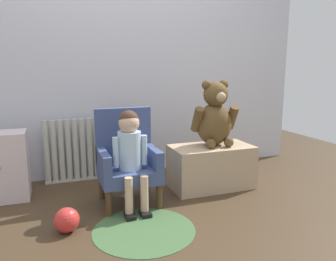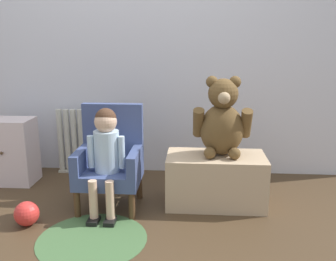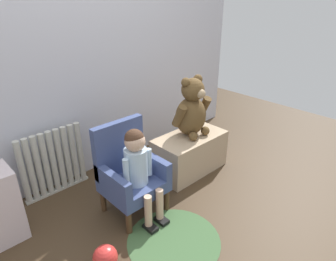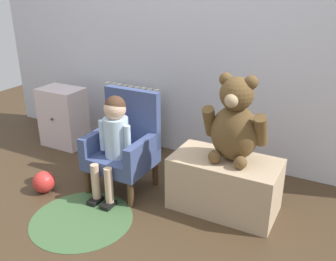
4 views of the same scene
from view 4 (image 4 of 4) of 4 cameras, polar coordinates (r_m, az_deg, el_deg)
ground_plane at (r=2.53m, az=-9.86°, el=-12.79°), size 6.00×6.00×0.00m
back_wall at (r=3.06m, az=2.27°, el=17.77°), size 3.80×0.05×2.40m
radiator at (r=3.36m, az=-5.44°, el=2.04°), size 0.56×0.05×0.57m
small_dresser at (r=3.52m, az=-15.64°, el=1.98°), size 0.38×0.29×0.54m
child_armchair at (r=2.70m, az=-6.63°, el=-2.13°), size 0.43×0.40×0.71m
child_figure at (r=2.56m, az=-8.20°, el=-0.33°), size 0.25×0.35×0.72m
low_bench at (r=2.51m, az=8.58°, el=-8.08°), size 0.69×0.37×0.36m
large_teddy_bear at (r=2.34m, az=10.16°, el=1.04°), size 0.40×0.28×0.55m
floor_rug at (r=2.53m, az=-13.01°, el=-13.04°), size 0.66×0.66×0.01m
toy_ball at (r=2.86m, az=-18.39°, el=-7.43°), size 0.16×0.16×0.16m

